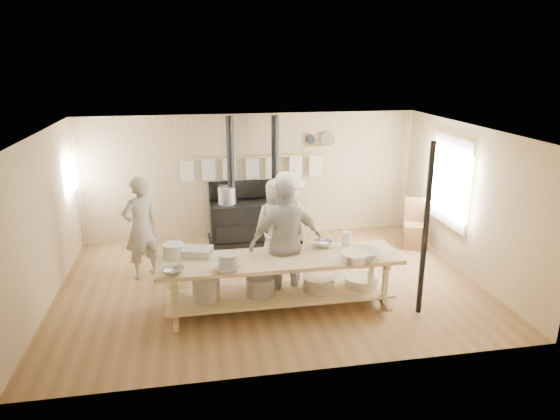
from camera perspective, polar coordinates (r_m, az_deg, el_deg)
The scene contains 24 objects.
ground at distance 8.58m, azimuth -1.08°, elevation -8.44°, with size 7.00×7.00×0.00m, color brown.
room_shell at distance 8.01m, azimuth -1.14°, elevation 2.09°, with size 7.00×7.00×7.00m.
window_right at distance 9.73m, azimuth 18.91°, elevation 3.12°, with size 0.09×1.50×1.65m.
left_opening at distance 10.12m, azimuth -22.78°, elevation 3.80°, with size 0.00×0.90×0.90m.
stove at distance 10.34m, azimuth -3.00°, elevation -0.81°, with size 1.90×0.75×2.60m.
towel_rail at distance 10.34m, azimuth -3.25°, elevation 5.14°, with size 3.00×0.04×0.47m.
back_wall_shelf at distance 10.56m, azimuth 4.66°, elevation 7.83°, with size 0.63×0.14×0.32m.
prep_table at distance 7.55m, azimuth -0.07°, elevation -7.79°, with size 3.60×0.90×0.85m.
support_post at distance 7.48m, azimuth 16.29°, elevation -2.31°, with size 0.08×0.08×2.60m, color black.
cook_far_left at distance 8.85m, azimuth -15.63°, elevation -1.95°, with size 0.66×0.43×1.81m, color #A8A094.
cook_left at distance 8.15m, azimuth 0.70°, elevation -3.69°, with size 0.78×0.61×1.61m, color #A8A094.
cook_center at distance 9.07m, azimuth -0.39°, elevation -1.44°, with size 0.79×0.52×1.63m, color #A8A094.
cook_right at distance 7.62m, azimuth 0.68°, elevation -3.70°, with size 1.17×0.49×1.99m, color #A8A094.
cook_by_window at distance 9.00m, azimuth 0.80°, elevation -1.11°, with size 1.14×0.66×1.77m, color #A8A094.
chair at distance 10.45m, azimuth 15.18°, elevation -2.55°, with size 0.59×0.59×0.98m.
bowl_white_a at distance 7.01m, azimuth -6.14°, elevation -6.58°, with size 0.37×0.37×0.09m, color silver.
bowl_steel_a at distance 7.02m, azimuth -12.17°, elevation -6.83°, with size 0.32×0.32×0.10m, color silver.
bowl_white_b at distance 7.54m, azimuth 9.69°, elevation -4.90°, with size 0.45×0.45×0.11m, color silver.
bowl_steel_b at distance 7.85m, azimuth 4.89°, elevation -3.85°, with size 0.31×0.31×0.10m, color silver.
roasting_pan at distance 7.61m, azimuth -9.72°, elevation -4.70°, with size 0.51×0.34×0.11m, color #B2B2B7.
mixing_bowl_large at distance 7.35m, azimuth 8.66°, elevation -5.34°, with size 0.42×0.42×0.13m, color silver.
bucket_galv at distance 6.98m, azimuth -5.94°, elevation -5.98°, with size 0.27×0.27×0.25m, color gray.
deep_bowl_enamel at distance 7.60m, azimuth -12.07°, elevation -4.52°, with size 0.31×0.31×0.20m, color silver.
pitcher at distance 7.94m, azimuth 7.60°, elevation -3.23°, with size 0.14×0.14×0.22m, color silver.
Camera 1 is at (-1.21, -7.64, 3.71)m, focal length 32.00 mm.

